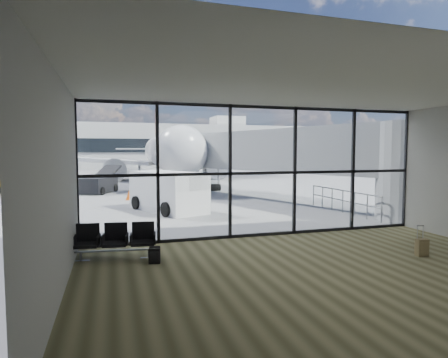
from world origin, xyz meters
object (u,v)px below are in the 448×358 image
seating_row (115,239)px  belt_loader (100,184)px  airliner (165,152)px  suitcase (422,247)px  service_van (169,191)px  backpack (155,256)px

seating_row → belt_loader: belt_loader is taller
airliner → suitcase: bearing=-81.8°
seating_row → belt_loader: 17.47m
service_van → seating_row: bearing=-131.9°
seating_row → airliner: airliner is taller
seating_row → service_van: service_van is taller
suitcase → service_van: bearing=125.7°
backpack → service_van: 8.78m
suitcase → belt_loader: size_ratio=0.20×
service_van → belt_loader: (-3.52, 9.67, -0.35)m
seating_row → suitcase: (8.22, -2.30, -0.28)m
backpack → airliner: airliner is taller
backpack → suitcase: (7.25, -1.49, 0.04)m
seating_row → backpack: seating_row is taller
seating_row → belt_loader: bearing=100.1°
suitcase → service_van: service_van is taller
belt_loader → backpack: bearing=-59.8°
backpack → airliner: (4.64, 31.84, 2.67)m
seating_row → suitcase: size_ratio=2.52×
belt_loader → service_van: bearing=-45.6°
seating_row → suitcase: bearing=-8.5°
backpack → service_van: size_ratio=0.09×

